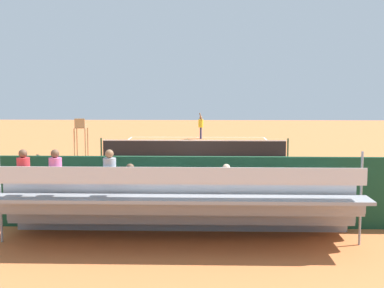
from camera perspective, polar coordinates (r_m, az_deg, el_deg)
ground_plane at (r=28.51m, az=0.23°, el=-1.48°), size 60.00×60.00×0.00m
court_line_markings at (r=28.55m, az=0.23°, el=-1.47°), size 10.10×22.20×0.01m
tennis_net at (r=28.45m, az=0.23°, el=-0.48°), size 10.30×0.10×1.07m
backdrop_wall at (r=14.55m, az=-1.14°, el=-5.27°), size 18.00×0.16×2.00m
bleacher_stand at (r=13.24m, az=-1.80°, el=-6.67°), size 9.06×2.40×2.48m
umpire_chair at (r=29.10m, az=-12.07°, el=1.14°), size 0.67×0.67×2.14m
courtside_bench at (r=15.38m, az=6.10°, el=-6.34°), size 1.80×0.40×0.93m
equipment_bag at (r=15.31m, az=0.18°, el=-7.82°), size 0.90×0.36×0.36m
tennis_player at (r=38.16m, az=0.97°, el=2.08°), size 0.36×0.53×1.93m
tennis_racket at (r=37.97m, az=-0.56°, el=0.54°), size 0.34×0.58×0.03m
tennis_ball_near at (r=35.99m, az=3.92°, el=0.23°), size 0.07×0.07×0.07m
line_judge at (r=16.00m, az=-16.77°, el=-4.40°), size 0.42×0.55×1.93m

